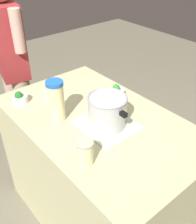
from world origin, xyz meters
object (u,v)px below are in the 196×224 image
at_px(cooking_pot, 107,111).
at_px(person_cook, 14,72).
at_px(broccoli_bowl_back, 53,94).
at_px(broccoli_bowl_center, 116,91).
at_px(broccoli_bowl_front, 20,98).
at_px(mason_jar, 85,153).
at_px(lemonade_pitcher, 56,101).

xyz_separation_m(cooking_pot, person_cook, (1.04, 0.09, -0.12)).
bearing_deg(broccoli_bowl_back, broccoli_bowl_center, -123.72).
distance_m(broccoli_bowl_front, broccoli_bowl_back, 0.21).
relative_size(broccoli_bowl_front, broccoli_bowl_center, 0.95).
distance_m(broccoli_bowl_front, person_cook, 0.52).
bearing_deg(mason_jar, broccoli_bowl_back, -17.89).
distance_m(lemonade_pitcher, person_cook, 0.82).
relative_size(cooking_pot, broccoli_bowl_front, 2.86).
bearing_deg(broccoli_bowl_back, cooking_pot, -169.94).
xyz_separation_m(broccoli_bowl_front, person_cook, (0.49, -0.18, -0.05)).
relative_size(cooking_pot, broccoli_bowl_center, 2.73).
bearing_deg(broccoli_bowl_front, mason_jar, 179.33).
xyz_separation_m(lemonade_pitcher, broccoli_bowl_center, (-0.02, -0.46, -0.10)).
relative_size(lemonade_pitcher, person_cook, 0.15).
bearing_deg(broccoli_bowl_center, mason_jar, 124.06).
relative_size(cooking_pot, person_cook, 0.18).
height_order(cooking_pot, person_cook, person_cook).
xyz_separation_m(lemonade_pitcher, broccoli_bowl_back, (0.22, -0.10, -0.09)).
bearing_deg(person_cook, broccoli_bowl_center, -155.91).
relative_size(mason_jar, person_cook, 0.08).
xyz_separation_m(cooking_pot, lemonade_pitcher, (0.23, 0.18, 0.03)).
height_order(cooking_pot, lemonade_pitcher, lemonade_pitcher).
xyz_separation_m(lemonade_pitcher, mason_jar, (-0.40, 0.10, -0.06)).
relative_size(cooking_pot, lemonade_pitcher, 1.16).
bearing_deg(person_cook, cooking_pot, -174.96).
height_order(broccoli_bowl_back, person_cook, person_cook).
bearing_deg(lemonade_pitcher, mason_jar, 166.46).
bearing_deg(broccoli_bowl_back, person_cook, 1.10).
distance_m(lemonade_pitcher, broccoli_bowl_front, 0.34).
xyz_separation_m(cooking_pot, broccoli_bowl_front, (0.55, 0.27, -0.07)).
bearing_deg(person_cook, lemonade_pitcher, 173.49).
distance_m(broccoli_bowl_center, person_cook, 0.90).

